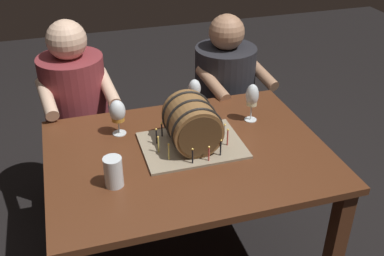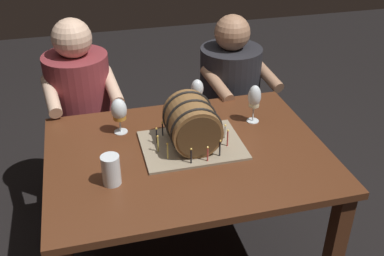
% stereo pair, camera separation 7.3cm
% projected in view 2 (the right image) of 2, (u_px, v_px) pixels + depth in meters
% --- Properties ---
extents(dining_table, '(1.29, 0.96, 0.74)m').
position_uv_depth(dining_table, '(188.00, 170.00, 2.17)').
color(dining_table, '#562D19').
rests_on(dining_table, ground).
extents(barrel_cake, '(0.47, 0.36, 0.25)m').
position_uv_depth(barrel_cake, '(192.00, 126.00, 2.10)').
color(barrel_cake, gray).
rests_on(barrel_cake, dining_table).
extents(wine_glass_amber, '(0.08, 0.08, 0.18)m').
position_uv_depth(wine_glass_amber, '(119.00, 111.00, 2.20)').
color(wine_glass_amber, white).
rests_on(wine_glass_amber, dining_table).
extents(wine_glass_red, '(0.07, 0.07, 0.19)m').
position_uv_depth(wine_glass_red, '(197.00, 90.00, 2.39)').
color(wine_glass_red, white).
rests_on(wine_glass_red, dining_table).
extents(wine_glass_white, '(0.07, 0.07, 0.20)m').
position_uv_depth(wine_glass_white, '(254.00, 98.00, 2.29)').
color(wine_glass_white, white).
rests_on(wine_glass_white, dining_table).
extents(beer_pint, '(0.08, 0.08, 0.13)m').
position_uv_depth(beer_pint, '(111.00, 170.00, 1.88)').
color(beer_pint, white).
rests_on(beer_pint, dining_table).
extents(person_seated_left, '(0.44, 0.52, 1.18)m').
position_uv_depth(person_seated_left, '(83.00, 120.00, 2.73)').
color(person_seated_left, '#4C1B1E').
rests_on(person_seated_left, ground).
extents(person_seated_right, '(0.48, 0.54, 1.13)m').
position_uv_depth(person_seated_right, '(229.00, 105.00, 2.93)').
color(person_seated_right, black).
rests_on(person_seated_right, ground).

